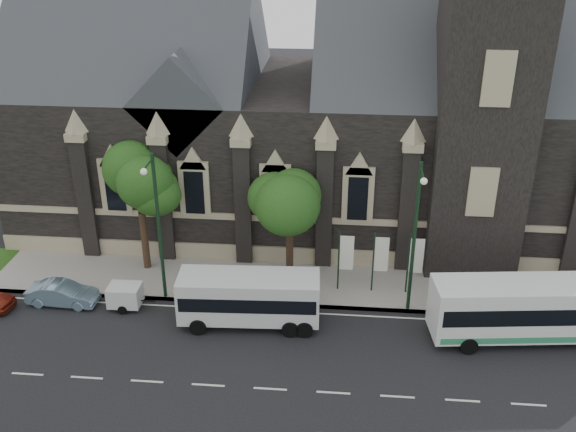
# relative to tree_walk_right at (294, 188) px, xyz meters

# --- Properties ---
(ground) EXTENTS (160.00, 160.00, 0.00)m
(ground) POSITION_rel_tree_walk_right_xyz_m (-3.21, -10.71, -5.82)
(ground) COLOR black
(ground) RESTS_ON ground
(sidewalk) EXTENTS (80.00, 5.00, 0.15)m
(sidewalk) POSITION_rel_tree_walk_right_xyz_m (-3.21, -1.21, -5.74)
(sidewalk) COLOR gray
(sidewalk) RESTS_ON ground
(museum) EXTENTS (40.00, 17.70, 29.90)m
(museum) POSITION_rel_tree_walk_right_xyz_m (1.90, 8.07, 2.35)
(museum) COLOR black
(museum) RESTS_ON ground
(tree_walk_right) EXTENTS (4.08, 4.08, 7.80)m
(tree_walk_right) POSITION_rel_tree_walk_right_xyz_m (0.00, 0.00, 0.00)
(tree_walk_right) COLOR black
(tree_walk_right) RESTS_ON ground
(tree_walk_left) EXTENTS (3.91, 3.91, 7.64)m
(tree_walk_left) POSITION_rel_tree_walk_right_xyz_m (-9.01, -0.01, -0.08)
(tree_walk_left) COLOR black
(tree_walk_left) RESTS_ON ground
(street_lamp_near) EXTENTS (0.36, 1.88, 9.00)m
(street_lamp_near) POSITION_rel_tree_walk_right_xyz_m (6.79, -3.62, -0.71)
(street_lamp_near) COLOR #15301C
(street_lamp_near) RESTS_ON ground
(street_lamp_mid) EXTENTS (0.36, 1.88, 9.00)m
(street_lamp_mid) POSITION_rel_tree_walk_right_xyz_m (-7.21, -3.62, -0.71)
(street_lamp_mid) COLOR #15301C
(street_lamp_mid) RESTS_ON ground
(banner_flag_left) EXTENTS (0.90, 0.10, 4.00)m
(banner_flag_left) POSITION_rel_tree_walk_right_xyz_m (3.08, -1.71, -3.43)
(banner_flag_left) COLOR #15301C
(banner_flag_left) RESTS_ON ground
(banner_flag_center) EXTENTS (0.90, 0.10, 4.00)m
(banner_flag_center) POSITION_rel_tree_walk_right_xyz_m (5.08, -1.71, -3.43)
(banner_flag_center) COLOR #15301C
(banner_flag_center) RESTS_ON ground
(banner_flag_right) EXTENTS (0.90, 0.10, 4.00)m
(banner_flag_right) POSITION_rel_tree_walk_right_xyz_m (7.08, -1.71, -3.43)
(banner_flag_right) COLOR #15301C
(banner_flag_right) RESTS_ON ground
(tour_coach) EXTENTS (11.82, 3.80, 3.39)m
(tour_coach) POSITION_rel_tree_walk_right_xyz_m (13.52, -5.42, -3.97)
(tour_coach) COLOR white
(tour_coach) RESTS_ON ground
(shuttle_bus) EXTENTS (7.69, 2.98, 2.92)m
(shuttle_bus) POSITION_rel_tree_walk_right_xyz_m (-1.94, -5.40, -4.13)
(shuttle_bus) COLOR silver
(shuttle_bus) RESTS_ON ground
(box_trailer) EXTENTS (2.63, 1.54, 1.40)m
(box_trailer) POSITION_rel_tree_walk_right_xyz_m (-9.21, -4.54, -5.02)
(box_trailer) COLOR silver
(box_trailer) RESTS_ON ground
(sedan) EXTENTS (4.11, 1.57, 1.34)m
(sedan) POSITION_rel_tree_walk_right_xyz_m (-12.91, -4.52, -5.15)
(sedan) COLOR #7393A6
(sedan) RESTS_ON ground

